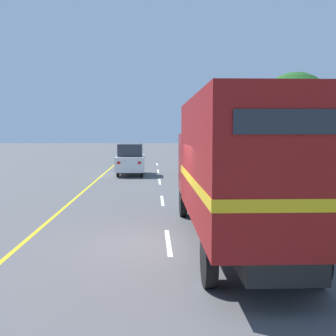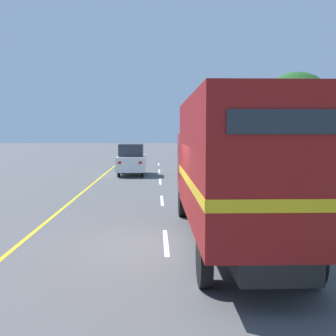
% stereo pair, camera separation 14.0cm
% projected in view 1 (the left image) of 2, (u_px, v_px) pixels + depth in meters
% --- Properties ---
extents(ground_plane, '(200.00, 200.00, 0.00)m').
position_uv_depth(ground_plane, '(169.00, 245.00, 10.50)').
color(ground_plane, '#515154').
extents(edge_line_yellow, '(0.12, 50.99, 0.01)m').
position_uv_depth(edge_line_yellow, '(85.00, 190.00, 20.52)').
color(edge_line_yellow, yellow).
rests_on(edge_line_yellow, ground).
extents(centre_dash_near, '(0.12, 2.60, 0.01)m').
position_uv_depth(centre_dash_near, '(168.00, 242.00, 10.79)').
color(centre_dash_near, white).
rests_on(centre_dash_near, ground).
extents(centre_dash_mid_a, '(0.12, 2.60, 0.01)m').
position_uv_depth(centre_dash_mid_a, '(162.00, 200.00, 17.36)').
color(centre_dash_mid_a, white).
rests_on(centre_dash_mid_a, ground).
extents(centre_dash_mid_b, '(0.12, 2.60, 0.01)m').
position_uv_depth(centre_dash_mid_b, '(160.00, 182.00, 23.93)').
color(centre_dash_mid_b, white).
rests_on(centre_dash_mid_b, ground).
extents(centre_dash_far, '(0.12, 2.60, 0.01)m').
position_uv_depth(centre_dash_far, '(158.00, 171.00, 30.51)').
color(centre_dash_far, white).
rests_on(centre_dash_far, ground).
extents(centre_dash_farthest, '(0.12, 2.60, 0.01)m').
position_uv_depth(centre_dash_farthest, '(157.00, 164.00, 37.08)').
color(centre_dash_farthest, white).
rests_on(centre_dash_farthest, ground).
extents(horse_trailer_truck, '(2.34, 8.67, 3.57)m').
position_uv_depth(horse_trailer_truck, '(236.00, 166.00, 10.10)').
color(horse_trailer_truck, black).
rests_on(horse_trailer_truck, ground).
extents(lead_car_white, '(1.80, 3.91, 2.06)m').
position_uv_depth(lead_car_white, '(131.00, 160.00, 27.51)').
color(lead_car_white, black).
rests_on(lead_car_white, ground).
extents(highway_sign, '(1.98, 0.09, 2.66)m').
position_uv_depth(highway_sign, '(301.00, 159.00, 18.42)').
color(highway_sign, '#9E9EA3').
rests_on(highway_sign, ground).
extents(roadside_tree_mid, '(4.73, 4.73, 6.67)m').
position_uv_depth(roadside_tree_mid, '(295.00, 109.00, 27.12)').
color(roadside_tree_mid, '#4C3823').
rests_on(roadside_tree_mid, ground).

